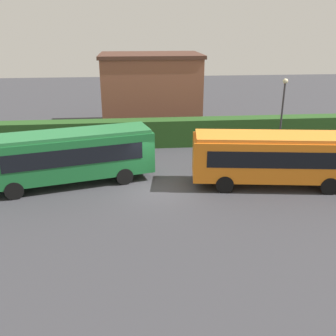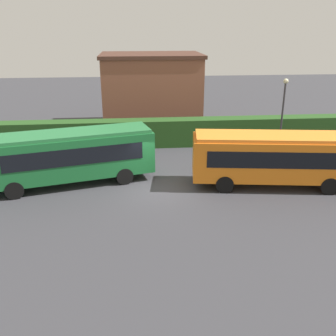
% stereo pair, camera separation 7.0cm
% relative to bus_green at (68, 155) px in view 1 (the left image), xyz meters
% --- Properties ---
extents(ground_plane, '(101.63, 101.63, 0.00)m').
position_rel_bus_green_xyz_m(ground_plane, '(4.93, -1.34, -1.82)').
color(ground_plane, '#38383D').
extents(bus_green, '(10.09, 4.72, 3.15)m').
position_rel_bus_green_xyz_m(bus_green, '(0.00, 0.00, 0.00)').
color(bus_green, '#19602D').
rests_on(bus_green, ground_plane).
extents(bus_orange, '(9.60, 3.68, 3.08)m').
position_rel_bus_green_xyz_m(bus_orange, '(11.81, -1.31, -0.04)').
color(bus_orange, orange).
rests_on(bus_orange, ground_plane).
extents(hedge_row, '(62.81, 1.43, 2.08)m').
position_rel_bus_green_xyz_m(hedge_row, '(4.93, 7.10, -0.78)').
color(hedge_row, '#254C1D').
rests_on(hedge_row, ground_plane).
extents(depot_building, '(8.87, 6.37, 6.49)m').
position_rel_bus_green_xyz_m(depot_building, '(5.55, 13.44, 1.44)').
color(depot_building, brown).
rests_on(depot_building, ground_plane).
extents(lamppost, '(0.36, 0.36, 5.31)m').
position_rel_bus_green_xyz_m(lamppost, '(14.62, 5.07, 1.52)').
color(lamppost, '#38383D').
rests_on(lamppost, ground_plane).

